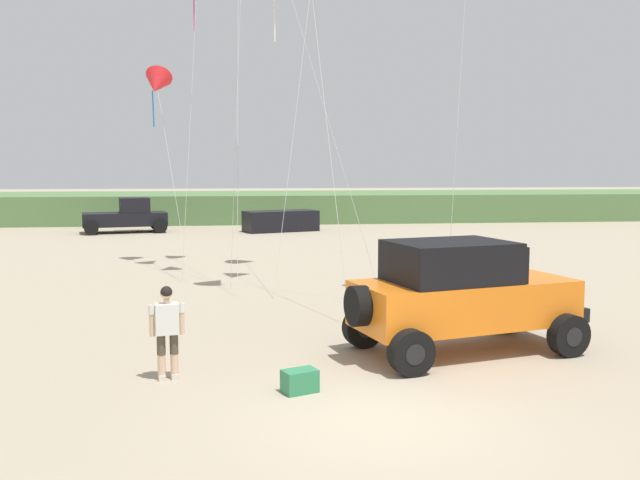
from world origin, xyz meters
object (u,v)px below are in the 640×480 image
at_px(person_watching, 167,327).
at_px(distant_sedan, 281,221).
at_px(kite_pink_ribbon, 157,84).
at_px(distant_pickup, 127,216).
at_px(cooler_box, 300,381).
at_px(jeep, 461,293).

relative_size(person_watching, distant_sedan, 0.40).
bearing_deg(kite_pink_ribbon, distant_pickup, 104.10).
bearing_deg(distant_pickup, person_watching, -79.57).
relative_size(cooler_box, kite_pink_ribbon, 0.08).
xyz_separation_m(person_watching, cooler_box, (2.24, -0.93, -0.75)).
bearing_deg(jeep, cooler_box, -148.73).
xyz_separation_m(cooler_box, kite_pink_ribbon, (-3.97, 15.27, 6.58)).
bearing_deg(distant_pickup, jeep, -67.98).
distance_m(cooler_box, kite_pink_ribbon, 17.10).
height_order(jeep, distant_sedan, jeep).
bearing_deg(cooler_box, distant_sedan, 65.32).
distance_m(person_watching, distant_sedan, 27.71).
height_order(cooler_box, kite_pink_ribbon, kite_pink_ribbon).
bearing_deg(kite_pink_ribbon, jeep, -60.70).
relative_size(jeep, distant_sedan, 1.19).
relative_size(jeep, cooler_box, 8.96).
height_order(cooler_box, distant_sedan, distant_sedan).
height_order(distant_sedan, kite_pink_ribbon, kite_pink_ribbon).
height_order(jeep, distant_pickup, jeep).
height_order(person_watching, kite_pink_ribbon, kite_pink_ribbon).
height_order(person_watching, distant_pickup, distant_pickup).
distance_m(jeep, distant_sedan, 26.41).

